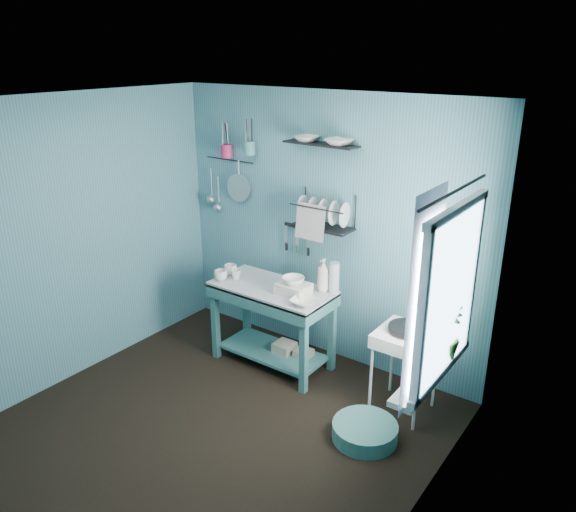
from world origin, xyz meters
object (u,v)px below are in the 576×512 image
Objects in this scene: hotplate_stand at (404,372)px; colander at (239,188)px; wash_tub at (293,289)px; floor_basin at (365,431)px; storage_tin_small at (304,359)px; potted_plant at (441,332)px; soap_bottle at (323,275)px; utensil_cup_teal at (249,148)px; frying_pan at (407,328)px; work_counter at (273,325)px; mug_left at (221,275)px; utensil_cup_magenta at (227,151)px; mug_right at (230,270)px; water_bottle at (334,278)px; mug_mid at (236,275)px; storage_tin_large at (284,353)px; dish_rack at (323,211)px.

colander reaches higher than hotplate_stand.
floor_basin is at bearing -24.24° from wash_tub.
hotplate_stand is 1.04m from storage_tin_small.
soap_bottle is at bearing 155.35° from potted_plant.
frying_pan is at bearing -11.18° from utensil_cup_teal.
work_counter is 2.21× the size of floor_basin.
soap_bottle reaches higher than mug_left.
utensil_cup_magenta is at bearing 170.30° from frying_pan.
utensil_cup_teal reaches higher than wash_tub.
floor_basin is at bearing -15.03° from mug_right.
work_counter is 4.00× the size of colander.
hotplate_stand is at bearing 6.50° from mug_left.
water_bottle is at bearing 41.63° from wash_tub.
mug_mid is at bearing -26.57° from mug_right.
storage_tin_large is at bearing -157.96° from water_bottle.
hotplate_stand is 0.40m from frying_pan.
mug_right is at bearing 97.13° from mug_left.
soap_bottle is at bearing 52.31° from wash_tub.
potted_plant is at bearing -27.16° from water_bottle.
wash_tub is 0.55× the size of floor_basin.
utensil_cup_teal is (-0.82, 0.44, 1.09)m from wash_tub.
dish_rack is 1.89m from floor_basin.
water_bottle is 0.51× the size of dish_rack.
mug_right reaches higher than hotplate_stand.
hotplate_stand is at bearing 133.67° from potted_plant.
storage_tin_large is at bearing 155.66° from floor_basin.
soap_bottle is 1.45m from potted_plant.
wash_tub is at bearing -138.37° from water_bottle.
utensil_cup_magenta is (-1.16, 0.05, 0.40)m from dish_rack.
work_counter is at bearing -136.17° from dish_rack.
dish_rack is 1.40m from storage_tin_small.
floor_basin is (1.00, -0.45, -0.78)m from wash_tub.
utensil_cup_teal is 2.61m from potted_plant.
utensil_cup_teal is 0.46× the size of colander.
colander is (-0.27, 0.61, 0.68)m from mug_left.
dish_rack is (-1.01, 0.32, 0.72)m from frying_pan.
mug_right is (-0.02, 0.16, 0.00)m from mug_left.
mug_right is 0.56× the size of storage_tin_large.
soap_bottle is 2.30× the size of utensil_cup_magenta.
colander is at bearing 155.10° from storage_tin_large.
mug_right is at bearing -48.62° from utensil_cup_magenta.
mug_mid is at bearing -176.49° from frying_pan.
utensil_cup_magenta is (-1.39, 0.20, 0.94)m from water_bottle.
utensil_cup_teal reaches higher than colander.
potted_plant is 0.86× the size of floor_basin.
mug_mid reaches higher than frying_pan.
dish_rack is 1.23m from utensil_cup_magenta.
mug_mid is at bearing 45.00° from mug_left.
frying_pan is 2.25m from utensil_cup_teal.
water_bottle is at bearing 152.84° from potted_plant.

